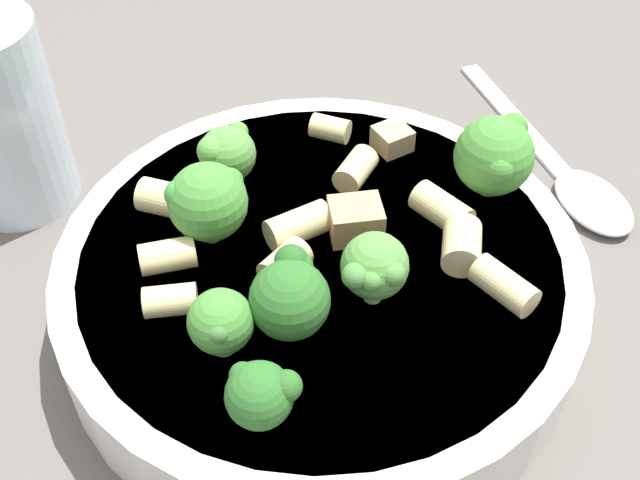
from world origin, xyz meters
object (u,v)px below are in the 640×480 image
object	(u,v)px
broccoli_floret_5	(290,296)
rigatoni_8	(330,129)
broccoli_floret_0	(375,268)
drinking_glass	(1,128)
broccoli_floret_6	(494,153)
rigatoni_2	(285,264)
chicken_chunk_1	(392,139)
spoon	(570,177)
rigatoni_6	(167,199)
rigatoni_9	(445,214)
rigatoni_7	(504,285)
broccoli_floret_4	(220,323)
pasta_bowl	(320,280)
broccoli_floret_1	(261,394)
rigatoni_4	(356,170)
rigatoni_5	(168,256)
chicken_chunk_0	(356,220)
rigatoni_1	(170,300)
broccoli_floret_3	(207,199)
rigatoni_0	(298,226)
rigatoni_3	(462,245)

from	to	relation	value
broccoli_floret_5	rigatoni_8	distance (m)	0.13
broccoli_floret_0	drinking_glass	world-z (taller)	drinking_glass
broccoli_floret_6	rigatoni_2	size ratio (longest dim) A/B	1.88
chicken_chunk_1	spoon	size ratio (longest dim) A/B	0.10
rigatoni_6	rigatoni_9	world-z (taller)	rigatoni_6
rigatoni_6	rigatoni_7	distance (m)	0.16
broccoli_floret_4	spoon	xyz separation A→B (m)	(0.07, -0.23, -0.05)
pasta_bowl	broccoli_floret_1	world-z (taller)	broccoli_floret_1
pasta_bowl	drinking_glass	world-z (taller)	drinking_glass
rigatoni_4	broccoli_floret_1	bearing A→B (deg)	142.73
rigatoni_5	chicken_chunk_0	bearing A→B (deg)	-97.01
broccoli_floret_6	rigatoni_4	world-z (taller)	broccoli_floret_6
broccoli_floret_4	rigatoni_1	xyz separation A→B (m)	(0.03, 0.01, -0.01)
broccoli_floret_3	broccoli_floret_4	world-z (taller)	broccoli_floret_3
broccoli_floret_1	rigatoni_1	world-z (taller)	broccoli_floret_1
broccoli_floret_1	rigatoni_4	distance (m)	0.15
drinking_glass	broccoli_floret_6	bearing A→B (deg)	-120.35
spoon	rigatoni_0	bearing A→B (deg)	97.20
rigatoni_8	broccoli_floret_4	bearing A→B (deg)	140.56
chicken_chunk_0	drinking_glass	world-z (taller)	drinking_glass
rigatoni_0	rigatoni_3	bearing A→B (deg)	-121.95
spoon	rigatoni_1	bearing A→B (deg)	100.35
broccoli_floret_1	rigatoni_5	bearing A→B (deg)	8.66
pasta_bowl	broccoli_floret_3	xyz separation A→B (m)	(0.03, 0.04, 0.04)
rigatoni_3	rigatoni_1	bearing A→B (deg)	82.12
broccoli_floret_5	rigatoni_9	xyz separation A→B (m)	(0.03, -0.09, -0.01)
rigatoni_5	drinking_glass	xyz separation A→B (m)	(0.12, 0.06, -0.00)
rigatoni_2	rigatoni_0	bearing A→B (deg)	-33.93
chicken_chunk_1	rigatoni_9	bearing A→B (deg)	178.27
rigatoni_6	rigatoni_0	bearing A→B (deg)	-126.77
broccoli_floret_0	rigatoni_0	bearing A→B (deg)	19.33
rigatoni_0	spoon	distance (m)	0.18
broccoli_floret_1	rigatoni_1	bearing A→B (deg)	16.20
broccoli_floret_1	drinking_glass	size ratio (longest dim) A/B	0.28
broccoli_floret_6	chicken_chunk_0	xyz separation A→B (m)	(-0.01, 0.07, -0.01)
pasta_bowl	chicken_chunk_1	world-z (taller)	chicken_chunk_1
broccoli_floret_0	drinking_glass	distance (m)	0.22
broccoli_floret_0	spoon	distance (m)	0.18
broccoli_floret_4	broccoli_floret_5	xyz separation A→B (m)	(0.00, -0.03, 0.00)
broccoli_floret_5	rigatoni_9	size ratio (longest dim) A/B	1.29
rigatoni_2	broccoli_floret_1	bearing A→B (deg)	153.74
rigatoni_3	rigatoni_9	bearing A→B (deg)	-8.28
broccoli_floret_5	rigatoni_1	world-z (taller)	broccoli_floret_5
broccoli_floret_3	chicken_chunk_1	distance (m)	0.11
drinking_glass	rigatoni_6	bearing A→B (deg)	-142.39
broccoli_floret_6	spoon	size ratio (longest dim) A/B	0.23
broccoli_floret_1	rigatoni_5	size ratio (longest dim) A/B	1.24
broccoli_floret_1	rigatoni_4	xyz separation A→B (m)	(0.12, -0.09, -0.01)
pasta_bowl	rigatoni_5	size ratio (longest dim) A/B	9.93
pasta_bowl	broccoli_floret_0	bearing A→B (deg)	-160.95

